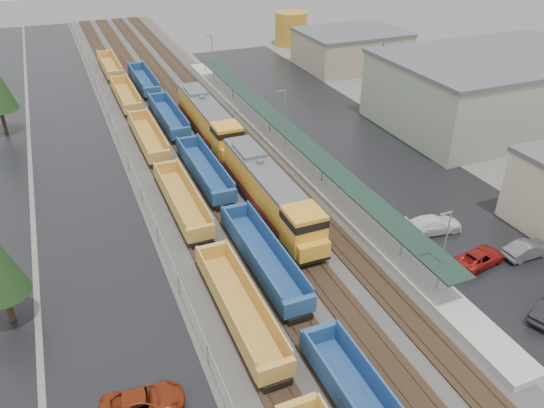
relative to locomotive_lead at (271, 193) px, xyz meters
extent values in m
cube|color=#302D2B|center=(-2.00, 23.48, -2.49)|extent=(20.00, 160.00, 0.08)
cube|color=black|center=(-8.00, 23.48, -2.37)|extent=(2.60, 160.00, 0.15)
cube|color=#473326|center=(-8.72, 23.48, -2.26)|extent=(0.08, 160.00, 0.07)
cube|color=#473326|center=(-7.28, 23.48, -2.26)|extent=(0.08, 160.00, 0.07)
cube|color=black|center=(-4.00, 23.48, -2.37)|extent=(2.60, 160.00, 0.15)
cube|color=#473326|center=(-4.72, 23.48, -2.26)|extent=(0.08, 160.00, 0.07)
cube|color=#473326|center=(-3.28, 23.48, -2.26)|extent=(0.08, 160.00, 0.07)
cube|color=black|center=(0.00, 23.48, -2.37)|extent=(2.60, 160.00, 0.15)
cube|color=#473326|center=(-0.72, 23.48, -2.26)|extent=(0.08, 160.00, 0.07)
cube|color=#473326|center=(0.72, 23.48, -2.26)|extent=(0.08, 160.00, 0.07)
cube|color=black|center=(4.00, 23.48, -2.37)|extent=(2.60, 160.00, 0.15)
cube|color=#473326|center=(3.28, 23.48, -2.26)|extent=(0.08, 160.00, 0.07)
cube|color=#473326|center=(4.72, 23.48, -2.26)|extent=(0.08, 160.00, 0.07)
cube|color=black|center=(-17.00, 23.48, -2.52)|extent=(10.00, 160.00, 0.02)
cube|color=black|center=(17.00, 13.48, -2.52)|extent=(16.00, 100.00, 0.02)
cube|color=#9E9B93|center=(7.50, 13.48, -2.18)|extent=(3.00, 80.00, 0.70)
cylinder|color=gray|center=(7.50, -11.52, -0.63)|extent=(0.16, 0.16, 2.40)
cylinder|color=gray|center=(7.50, 3.48, -0.63)|extent=(0.16, 0.16, 2.40)
cylinder|color=gray|center=(7.50, 18.48, -0.63)|extent=(0.16, 0.16, 2.40)
cylinder|color=gray|center=(7.50, 33.48, -0.63)|extent=(0.16, 0.16, 2.40)
cylinder|color=gray|center=(7.50, 48.48, -0.63)|extent=(0.16, 0.16, 2.40)
cube|color=black|center=(7.50, 13.48, 0.67)|extent=(2.60, 65.00, 0.15)
cylinder|color=gray|center=(7.50, -16.52, 1.47)|extent=(0.12, 0.12, 8.00)
cube|color=gray|center=(7.00, -16.52, 5.37)|extent=(1.00, 0.15, 0.12)
cylinder|color=gray|center=(7.50, 13.48, 1.47)|extent=(0.12, 0.12, 8.00)
cube|color=gray|center=(7.00, 13.48, 5.37)|extent=(1.00, 0.15, 0.12)
cylinder|color=gray|center=(7.50, 43.48, 1.47)|extent=(0.12, 0.12, 8.00)
cube|color=gray|center=(7.00, 43.48, 5.37)|extent=(1.00, 0.15, 0.12)
cylinder|color=gray|center=(-11.50, -16.52, -1.53)|extent=(0.08, 0.08, 2.00)
cylinder|color=gray|center=(-11.50, -8.52, -1.53)|extent=(0.08, 0.08, 2.00)
cylinder|color=gray|center=(-11.50, -0.52, -1.53)|extent=(0.08, 0.08, 2.00)
cylinder|color=gray|center=(-11.50, 7.48, -1.53)|extent=(0.08, 0.08, 2.00)
cylinder|color=gray|center=(-11.50, 15.48, -1.53)|extent=(0.08, 0.08, 2.00)
cylinder|color=gray|center=(-11.50, 23.48, -1.53)|extent=(0.08, 0.08, 2.00)
cylinder|color=gray|center=(-11.50, 31.48, -1.53)|extent=(0.08, 0.08, 2.00)
cylinder|color=gray|center=(-11.50, 39.48, -1.53)|extent=(0.08, 0.08, 2.00)
cylinder|color=gray|center=(-11.50, 47.48, -1.53)|extent=(0.08, 0.08, 2.00)
cylinder|color=gray|center=(-11.50, 55.48, -1.53)|extent=(0.08, 0.08, 2.00)
cylinder|color=gray|center=(-11.50, 63.48, -1.53)|extent=(0.08, 0.08, 2.00)
cylinder|color=gray|center=(-11.50, 71.48, -1.53)|extent=(0.08, 0.08, 2.00)
cylinder|color=gray|center=(-11.50, 79.48, -1.53)|extent=(0.08, 0.08, 2.00)
cylinder|color=gray|center=(-11.50, 87.48, -1.53)|extent=(0.08, 0.08, 2.00)
cylinder|color=gray|center=(-11.50, 95.48, -1.53)|extent=(0.08, 0.08, 2.00)
cube|color=gray|center=(-11.50, 23.48, -0.53)|extent=(0.05, 160.00, 0.05)
cube|color=gray|center=(38.00, 11.48, 1.97)|extent=(30.00, 20.00, 9.00)
cube|color=#59595B|center=(38.00, 11.48, 6.72)|extent=(30.60, 20.40, 0.50)
cube|color=gray|center=(34.00, 43.48, 0.47)|extent=(18.00, 14.00, 6.00)
cube|color=#59595B|center=(34.00, 43.48, 3.72)|extent=(18.36, 14.28, 0.50)
cylinder|color=#332316|center=(-24.00, -6.52, -1.18)|extent=(0.50, 0.50, 2.70)
cylinder|color=#332316|center=(-25.00, 33.48, -0.88)|extent=(0.50, 0.50, 3.30)
cylinder|color=#332316|center=(26.00, 21.48, -1.03)|extent=(0.50, 0.50, 3.00)
cone|color=#163213|center=(26.00, 21.48, 3.97)|extent=(4.40, 4.40, 7.00)
cube|color=black|center=(0.00, 0.75, -1.65)|extent=(3.15, 20.98, 0.42)
cube|color=orange|center=(0.00, 1.79, 0.13)|extent=(2.94, 16.79, 3.15)
cube|color=orange|center=(0.00, -7.44, 0.34)|extent=(3.15, 3.36, 3.57)
cube|color=black|center=(0.00, -7.44, 1.39)|extent=(3.20, 3.41, 0.73)
cube|color=orange|center=(0.00, -9.33, -0.71)|extent=(2.94, 1.05, 1.47)
cube|color=#59595B|center=(0.00, 1.79, 1.81)|extent=(2.99, 16.79, 0.37)
cube|color=maroon|center=(-1.49, 1.79, -1.13)|extent=(0.04, 16.79, 0.37)
cube|color=maroon|center=(1.49, 1.79, -1.13)|extent=(0.04, 16.79, 0.37)
cube|color=black|center=(0.00, 0.75, -2.07)|extent=(2.31, 6.30, 0.63)
cube|color=black|center=(0.00, -6.60, -1.97)|extent=(2.52, 4.20, 0.52)
cube|color=black|center=(0.00, 8.09, -1.97)|extent=(2.52, 4.20, 0.52)
cylinder|color=#59595B|center=(0.00, 2.84, 2.13)|extent=(0.73, 0.73, 0.52)
cube|color=#59595B|center=(0.00, 5.99, 2.07)|extent=(2.52, 4.20, 0.52)
cube|color=black|center=(0.00, 21.75, -1.65)|extent=(3.15, 20.98, 0.42)
cube|color=orange|center=(0.00, 22.79, 0.13)|extent=(2.94, 16.79, 3.15)
cube|color=orange|center=(0.00, 13.56, 0.34)|extent=(3.15, 3.36, 3.57)
cube|color=black|center=(0.00, 13.56, 1.39)|extent=(3.20, 3.41, 0.73)
cube|color=orange|center=(0.00, 11.67, -0.71)|extent=(2.94, 1.05, 1.47)
cube|color=#59595B|center=(0.00, 22.79, 1.81)|extent=(2.99, 16.79, 0.37)
cube|color=maroon|center=(-1.49, 22.79, -1.13)|extent=(0.04, 16.79, 0.37)
cube|color=maroon|center=(1.49, 22.79, -1.13)|extent=(0.04, 16.79, 0.37)
cube|color=black|center=(0.00, 21.75, -2.07)|extent=(2.31, 6.30, 0.63)
cube|color=black|center=(0.00, 14.40, -1.97)|extent=(2.52, 4.20, 0.52)
cube|color=black|center=(0.00, 29.09, -1.97)|extent=(2.52, 4.20, 0.52)
cylinder|color=#59595B|center=(0.00, 23.84, 2.13)|extent=(0.73, 0.73, 0.52)
cube|color=#59595B|center=(0.00, 26.99, 2.07)|extent=(2.52, 4.20, 0.52)
cube|color=#B39131|center=(-8.00, -13.04, -1.67)|extent=(2.64, 13.81, 0.25)
cube|color=#B39131|center=(-9.27, -13.04, -0.75)|extent=(0.15, 13.81, 1.83)
cube|color=#B39131|center=(-6.73, -13.04, -0.75)|extent=(0.15, 13.81, 1.83)
cube|color=#B39131|center=(-8.00, -20.15, -0.96)|extent=(2.64, 0.51, 1.42)
cube|color=#B39131|center=(-8.00, -5.93, -0.96)|extent=(2.64, 0.51, 1.42)
cube|color=black|center=(-8.00, -19.43, -1.97)|extent=(2.03, 2.24, 0.51)
cube|color=black|center=(-8.00, -6.64, -1.97)|extent=(2.03, 2.24, 0.51)
cube|color=#B39131|center=(-8.00, 4.33, -1.67)|extent=(2.64, 13.81, 0.25)
cube|color=#B39131|center=(-9.27, 4.33, -0.75)|extent=(0.15, 13.81, 1.83)
cube|color=#B39131|center=(-6.73, 4.33, -0.75)|extent=(0.15, 13.81, 1.83)
cube|color=#B39131|center=(-8.00, -2.78, -0.96)|extent=(2.64, 0.51, 1.42)
cube|color=#B39131|center=(-8.00, 11.44, -0.96)|extent=(2.64, 0.51, 1.42)
cube|color=black|center=(-8.00, -2.07, -1.97)|extent=(2.03, 2.24, 0.51)
cube|color=black|center=(-8.00, 10.73, -1.97)|extent=(2.03, 2.24, 0.51)
cube|color=#B39131|center=(-8.00, 21.70, -1.67)|extent=(2.64, 13.81, 0.25)
cube|color=#B39131|center=(-9.27, 21.70, -0.75)|extent=(0.15, 13.81, 1.83)
cube|color=#B39131|center=(-6.73, 21.70, -0.75)|extent=(0.15, 13.81, 1.83)
cube|color=#B39131|center=(-8.00, 14.59, -0.96)|extent=(2.64, 0.51, 1.42)
cube|color=#B39131|center=(-8.00, 28.81, -0.96)|extent=(2.64, 0.51, 1.42)
cube|color=black|center=(-8.00, 15.30, -1.97)|extent=(2.03, 2.24, 0.51)
cube|color=black|center=(-8.00, 28.09, -1.97)|extent=(2.03, 2.24, 0.51)
cube|color=#B39131|center=(-8.00, 39.06, -1.67)|extent=(2.64, 13.81, 0.25)
cube|color=#B39131|center=(-9.27, 39.06, -0.75)|extent=(0.15, 13.81, 1.83)
cube|color=#B39131|center=(-6.73, 39.06, -0.75)|extent=(0.15, 13.81, 1.83)
cube|color=#B39131|center=(-8.00, 31.96, -0.96)|extent=(2.64, 0.51, 1.42)
cube|color=#B39131|center=(-8.00, 46.17, -0.96)|extent=(2.64, 0.51, 1.42)
cube|color=black|center=(-8.00, 32.67, -1.97)|extent=(2.03, 2.24, 0.51)
cube|color=black|center=(-8.00, 45.46, -1.97)|extent=(2.03, 2.24, 0.51)
cube|color=#B39131|center=(-8.00, 56.43, -1.67)|extent=(2.64, 13.81, 0.25)
cube|color=#B39131|center=(-9.27, 56.43, -0.75)|extent=(0.15, 13.81, 1.83)
cube|color=#B39131|center=(-6.73, 56.43, -0.75)|extent=(0.15, 13.81, 1.83)
cube|color=#B39131|center=(-8.00, 49.32, -0.96)|extent=(2.64, 0.51, 1.42)
cube|color=#B39131|center=(-8.00, 63.54, -0.96)|extent=(2.64, 0.51, 1.42)
cube|color=black|center=(-8.00, 50.03, -1.97)|extent=(2.03, 2.24, 0.51)
cube|color=black|center=(-8.00, 62.83, -1.97)|extent=(2.03, 2.24, 0.51)
cube|color=navy|center=(-2.72, -25.57, -0.74)|extent=(0.15, 14.18, 1.84)
cube|color=navy|center=(-4.00, -18.27, -0.95)|extent=(2.66, 0.51, 1.43)
cube|color=black|center=(-4.00, -18.99, -1.97)|extent=(2.05, 2.25, 0.51)
cube|color=navy|center=(-4.00, -7.80, -1.66)|extent=(2.66, 14.18, 0.26)
cube|color=navy|center=(-5.28, -7.80, -0.74)|extent=(0.15, 14.18, 1.84)
cube|color=navy|center=(-2.72, -7.80, -0.74)|extent=(0.15, 14.18, 1.84)
cube|color=navy|center=(-4.00, -15.10, -0.95)|extent=(2.66, 0.51, 1.43)
cube|color=navy|center=(-4.00, -0.51, -0.95)|extent=(2.66, 0.51, 1.43)
cube|color=black|center=(-4.00, -14.38, -1.97)|extent=(2.05, 2.25, 0.51)
cube|color=black|center=(-4.00, -1.23, -1.97)|extent=(2.05, 2.25, 0.51)
cube|color=navy|center=(-4.00, 9.96, -1.66)|extent=(2.66, 14.18, 0.26)
cube|color=navy|center=(-5.28, 9.96, -0.74)|extent=(0.15, 14.18, 1.84)
cube|color=navy|center=(-2.72, 9.96, -0.74)|extent=(0.15, 14.18, 1.84)
cube|color=navy|center=(-4.00, 2.66, -0.95)|extent=(2.66, 0.51, 1.43)
cube|color=navy|center=(-4.00, 17.26, -0.95)|extent=(2.66, 0.51, 1.43)
cube|color=black|center=(-4.00, 3.38, -1.97)|extent=(2.05, 2.25, 0.51)
cube|color=black|center=(-4.00, 16.54, -1.97)|extent=(2.05, 2.25, 0.51)
cube|color=navy|center=(-4.00, 27.73, -1.66)|extent=(2.66, 14.18, 0.26)
cube|color=navy|center=(-5.28, 27.73, -0.74)|extent=(0.15, 14.18, 1.84)
cube|color=navy|center=(-2.72, 27.73, -0.74)|extent=(0.15, 14.18, 1.84)
cube|color=navy|center=(-4.00, 20.43, -0.95)|extent=(2.66, 0.51, 1.43)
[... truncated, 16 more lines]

